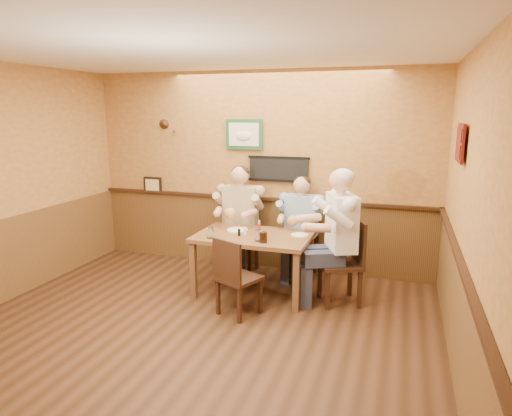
{
  "coord_description": "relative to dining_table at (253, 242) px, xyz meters",
  "views": [
    {
      "loc": [
        1.97,
        -3.65,
        2.24
      ],
      "look_at": [
        0.31,
        1.45,
        1.1
      ],
      "focal_mm": 32.0,
      "sensor_mm": 36.0,
      "label": 1
    }
  ],
  "objects": [
    {
      "name": "water_glass_mid",
      "position": [
        0.14,
        -0.23,
        0.16
      ],
      "size": [
        0.1,
        0.1,
        0.13
      ],
      "primitive_type": "cylinder",
      "rotation": [
        0.0,
        0.0,
        -0.1
      ],
      "color": "white",
      "rests_on": "dining_table"
    },
    {
      "name": "dining_table",
      "position": [
        0.0,
        0.0,
        0.0
      ],
      "size": [
        1.4,
        0.9,
        0.75
      ],
      "color": "brown",
      "rests_on": "ground"
    },
    {
      "name": "water_glass_left",
      "position": [
        -0.45,
        -0.29,
        0.16
      ],
      "size": [
        0.11,
        0.11,
        0.13
      ],
      "primitive_type": "cylinder",
      "rotation": [
        0.0,
        0.0,
        -0.22
      ],
      "color": "silver",
      "rests_on": "dining_table"
    },
    {
      "name": "diner_blue_polo",
      "position": [
        0.43,
        0.78,
        -0.03
      ],
      "size": [
        0.61,
        0.61,
        1.25
      ],
      "primitive_type": null,
      "rotation": [
        0.0,
        0.0,
        -0.05
      ],
      "color": "#87ABCA",
      "rests_on": "ground"
    },
    {
      "name": "diner_tan_shirt",
      "position": [
        -0.4,
        0.65,
        0.02
      ],
      "size": [
        0.65,
        0.65,
        1.36
      ],
      "primitive_type": null,
      "rotation": [
        0.0,
        0.0,
        0.04
      ],
      "color": "tan",
      "rests_on": "ground"
    },
    {
      "name": "room",
      "position": [
        -0.12,
        -1.33,
        1.03
      ],
      "size": [
        5.02,
        5.03,
        2.81
      ],
      "color": "#331D0F",
      "rests_on": "ground"
    },
    {
      "name": "salt_shaker",
      "position": [
        -0.09,
        -0.04,
        0.14
      ],
      "size": [
        0.05,
        0.05,
        0.1
      ],
      "primitive_type": "cylinder",
      "rotation": [
        0.0,
        0.0,
        0.24
      ],
      "color": "white",
      "rests_on": "dining_table"
    },
    {
      "name": "plate_far_left",
      "position": [
        -0.26,
        0.12,
        0.1
      ],
      "size": [
        0.29,
        0.29,
        0.02
      ],
      "primitive_type": "cylinder",
      "rotation": [
        0.0,
        0.0,
        0.09
      ],
      "color": "white",
      "rests_on": "dining_table"
    },
    {
      "name": "pepper_shaker",
      "position": [
        -0.15,
        -0.11,
        0.14
      ],
      "size": [
        0.04,
        0.04,
        0.09
      ],
      "primitive_type": "cylinder",
      "rotation": [
        0.0,
        0.0,
        -0.2
      ],
      "color": "black",
      "rests_on": "dining_table"
    },
    {
      "name": "chair_right_end",
      "position": [
        1.07,
        0.01,
        -0.15
      ],
      "size": [
        0.61,
        0.61,
        1.01
      ],
      "primitive_type": null,
      "rotation": [
        0.0,
        0.0,
        -1.16
      ],
      "color": "#382011",
      "rests_on": "ground"
    },
    {
      "name": "cola_tumbler",
      "position": [
        0.21,
        -0.28,
        0.15
      ],
      "size": [
        0.11,
        0.11,
        0.12
      ],
      "primitive_type": "cylinder",
      "rotation": [
        0.0,
        0.0,
        0.17
      ],
      "color": "black",
      "rests_on": "dining_table"
    },
    {
      "name": "plate_far_right",
      "position": [
        0.55,
        0.14,
        0.1
      ],
      "size": [
        0.26,
        0.26,
        0.01
      ],
      "primitive_type": "cylinder",
      "rotation": [
        0.0,
        0.0,
        -0.24
      ],
      "color": "white",
      "rests_on": "dining_table"
    },
    {
      "name": "chair_near_side",
      "position": [
        0.05,
        -0.65,
        -0.21
      ],
      "size": [
        0.54,
        0.54,
        0.89
      ],
      "primitive_type": null,
      "rotation": [
        0.0,
        0.0,
        2.72
      ],
      "color": "#382011",
      "rests_on": "ground"
    },
    {
      "name": "chair_back_left",
      "position": [
        -0.4,
        0.65,
        -0.18
      ],
      "size": [
        0.46,
        0.46,
        0.95
      ],
      "primitive_type": null,
      "rotation": [
        0.0,
        0.0,
        0.04
      ],
      "color": "#382011",
      "rests_on": "ground"
    },
    {
      "name": "diner_white_elder",
      "position": [
        1.07,
        0.01,
        0.06
      ],
      "size": [
        0.88,
        0.88,
        1.44
      ],
      "primitive_type": null,
      "rotation": [
        0.0,
        0.0,
        -1.16
      ],
      "color": "white",
      "rests_on": "ground"
    },
    {
      "name": "hot_sauce_bottle",
      "position": [
        0.07,
        0.02,
        0.17
      ],
      "size": [
        0.04,
        0.04,
        0.16
      ],
      "primitive_type": "cylinder",
      "rotation": [
        0.0,
        0.0,
        -0.08
      ],
      "color": "red",
      "rests_on": "dining_table"
    },
    {
      "name": "chair_back_right",
      "position": [
        0.43,
        0.78,
        -0.22
      ],
      "size": [
        0.42,
        0.42,
        0.88
      ],
      "primitive_type": null,
      "rotation": [
        0.0,
        0.0,
        -0.05
      ],
      "color": "#382011",
      "rests_on": "ground"
    }
  ]
}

